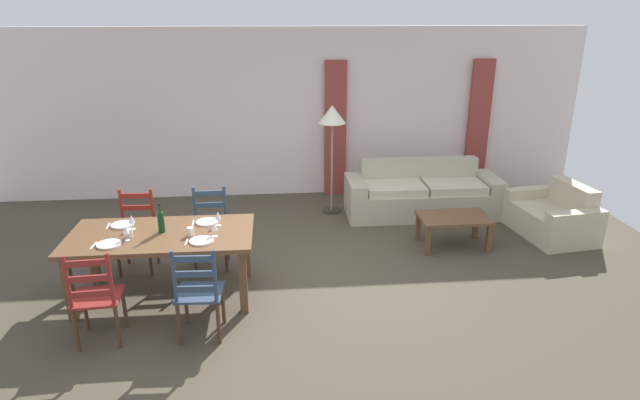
{
  "coord_description": "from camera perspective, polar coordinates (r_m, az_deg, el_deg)",
  "views": [
    {
      "loc": [
        -0.28,
        -5.23,
        2.94
      ],
      "look_at": [
        0.26,
        0.78,
        0.75
      ],
      "focal_mm": 29.55,
      "sensor_mm": 36.0,
      "label": 1
    }
  ],
  "objects": [
    {
      "name": "dining_chair_near_right",
      "position": [
        5.07,
        -13.0,
        -9.73
      ],
      "size": [
        0.44,
        0.42,
        0.96
      ],
      "color": "#2F4058",
      "rests_on": "ground_plane"
    },
    {
      "name": "wine_glass_far_left",
      "position": [
        5.88,
        -19.73,
        -2.01
      ],
      "size": [
        0.06,
        0.06,
        0.16
      ],
      "color": "white",
      "rests_on": "dining_table"
    },
    {
      "name": "couch",
      "position": [
        8.13,
        10.91,
        0.56
      ],
      "size": [
        2.28,
        0.81,
        0.8
      ],
      "color": "#B2A991",
      "rests_on": "ground_plane"
    },
    {
      "name": "dinner_plate_near_right",
      "position": [
        5.42,
        -12.71,
        -4.33
      ],
      "size": [
        0.24,
        0.24,
        0.02
      ],
      "primitive_type": "cylinder",
      "color": "white",
      "rests_on": "dining_table"
    },
    {
      "name": "fork_near_right",
      "position": [
        5.44,
        -14.27,
        -4.42
      ],
      "size": [
        0.02,
        0.17,
        0.01
      ],
      "primitive_type": "cube",
      "rotation": [
        0.0,
        0.0,
        -0.01
      ],
      "color": "silver",
      "rests_on": "dining_table"
    },
    {
      "name": "coffee_cup_primary",
      "position": [
        5.57,
        -13.85,
        -3.34
      ],
      "size": [
        0.07,
        0.07,
        0.09
      ],
      "primitive_type": "cylinder",
      "color": "beige",
      "rests_on": "dining_table"
    },
    {
      "name": "wine_glass_far_right",
      "position": [
        5.73,
        -10.99,
        -1.72
      ],
      "size": [
        0.06,
        0.06,
        0.16
      ],
      "color": "white",
      "rests_on": "dining_table"
    },
    {
      "name": "ground_plane",
      "position": [
        6.01,
        -1.84,
        -9.46
      ],
      "size": [
        9.6,
        9.6,
        0.02
      ],
      "primitive_type": "cube",
      "color": "#473F32"
    },
    {
      "name": "standing_lamp",
      "position": [
        7.75,
        1.32,
        8.55
      ],
      "size": [
        0.4,
        0.4,
        1.64
      ],
      "color": "#332D28",
      "rests_on": "ground_plane"
    },
    {
      "name": "curtain_panel_right",
      "position": [
        9.24,
        16.75,
        7.62
      ],
      "size": [
        0.35,
        0.08,
        2.2
      ],
      "primitive_type": "cube",
      "color": "brown",
      "rests_on": "ground_plane"
    },
    {
      "name": "wall_far",
      "position": [
        8.68,
        -3.27,
        9.36
      ],
      "size": [
        9.6,
        0.16,
        2.7
      ],
      "primitive_type": "cube",
      "color": "silver",
      "rests_on": "ground_plane"
    },
    {
      "name": "curtain_panel_left",
      "position": [
        8.65,
        1.67,
        7.65
      ],
      "size": [
        0.35,
        0.08,
        2.2
      ],
      "primitive_type": "cube",
      "color": "brown",
      "rests_on": "ground_plane"
    },
    {
      "name": "dining_chair_far_right",
      "position": [
        6.44,
        -11.77,
        -2.99
      ],
      "size": [
        0.43,
        0.41,
        0.96
      ],
      "color": "#2D4357",
      "rests_on": "ground_plane"
    },
    {
      "name": "wine_glass_near_left",
      "position": [
        5.62,
        -20.29,
        -3.1
      ],
      "size": [
        0.06,
        0.06,
        0.16
      ],
      "color": "white",
      "rests_on": "dining_table"
    },
    {
      "name": "dining_chair_near_left",
      "position": [
        5.28,
        -23.11,
        -9.66
      ],
      "size": [
        0.45,
        0.43,
        0.96
      ],
      "color": "maroon",
      "rests_on": "ground_plane"
    },
    {
      "name": "fork_near_left",
      "position": [
        5.66,
        -23.32,
        -4.53
      ],
      "size": [
        0.03,
        0.17,
        0.01
      ],
      "primitive_type": "cube",
      "rotation": [
        0.0,
        0.0,
        -0.07
      ],
      "color": "silver",
      "rests_on": "dining_table"
    },
    {
      "name": "coffee_cup_secondary",
      "position": [
        5.71,
        -19.94,
        -3.39
      ],
      "size": [
        0.07,
        0.07,
        0.09
      ],
      "primitive_type": "cylinder",
      "color": "beige",
      "rests_on": "dining_table"
    },
    {
      "name": "fork_far_right",
      "position": [
        5.9,
        -13.58,
        -2.43
      ],
      "size": [
        0.03,
        0.17,
        0.01
      ],
      "primitive_type": "cube",
      "rotation": [
        0.0,
        0.0,
        0.06
      ],
      "color": "silver",
      "rests_on": "dining_table"
    },
    {
      "name": "dinner_plate_far_left",
      "position": [
        6.05,
        -20.62,
        -2.53
      ],
      "size": [
        0.24,
        0.24,
        0.02
      ],
      "primitive_type": "cylinder",
      "color": "white",
      "rests_on": "dining_table"
    },
    {
      "name": "armchair_upholstered",
      "position": [
        7.93,
        24.08,
        -1.71
      ],
      "size": [
        0.94,
        1.25,
        0.72
      ],
      "color": "#C5B797",
      "rests_on": "ground_plane"
    },
    {
      "name": "wine_bottle",
      "position": [
        5.71,
        -16.83,
        -2.23
      ],
      "size": [
        0.07,
        0.07,
        0.32
      ],
      "color": "#143819",
      "rests_on": "dining_table"
    },
    {
      "name": "wine_glass_near_right",
      "position": [
        5.47,
        -11.39,
        -2.85
      ],
      "size": [
        0.06,
        0.06,
        0.16
      ],
      "color": "white",
      "rests_on": "dining_table"
    },
    {
      "name": "dinner_plate_far_right",
      "position": [
        5.87,
        -12.13,
        -2.34
      ],
      "size": [
        0.24,
        0.24,
        0.02
      ],
      "primitive_type": "cylinder",
      "color": "white",
      "rests_on": "dining_table"
    },
    {
      "name": "dinner_plate_near_left",
      "position": [
        5.61,
        -21.87,
        -4.47
      ],
      "size": [
        0.24,
        0.24,
        0.02
      ],
      "primitive_type": "cylinder",
      "color": "white",
      "rests_on": "dining_table"
    },
    {
      "name": "dining_table",
      "position": [
        5.76,
        -16.79,
        -4.26
      ],
      "size": [
        1.9,
        0.96,
        0.75
      ],
      "color": "brown",
      "rests_on": "ground_plane"
    },
    {
      "name": "coffee_table",
      "position": [
        7.05,
        14.27,
        -2.21
      ],
      "size": [
        0.9,
        0.56,
        0.42
      ],
      "color": "brown",
      "rests_on": "ground_plane"
    },
    {
      "name": "fork_far_left",
      "position": [
        6.1,
        -21.97,
        -2.61
      ],
      "size": [
        0.03,
        0.17,
        0.01
      ],
      "primitive_type": "cube",
      "rotation": [
        0.0,
        0.0,
        0.07
      ],
      "color": "silver",
      "rests_on": "dining_table"
    },
    {
      "name": "dining_chair_far_left",
      "position": [
        6.58,
        -19.21,
        -3.21
      ],
      "size": [
        0.43,
        0.41,
        0.96
      ],
      "color": "maroon",
      "rests_on": "ground_plane"
    }
  ]
}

